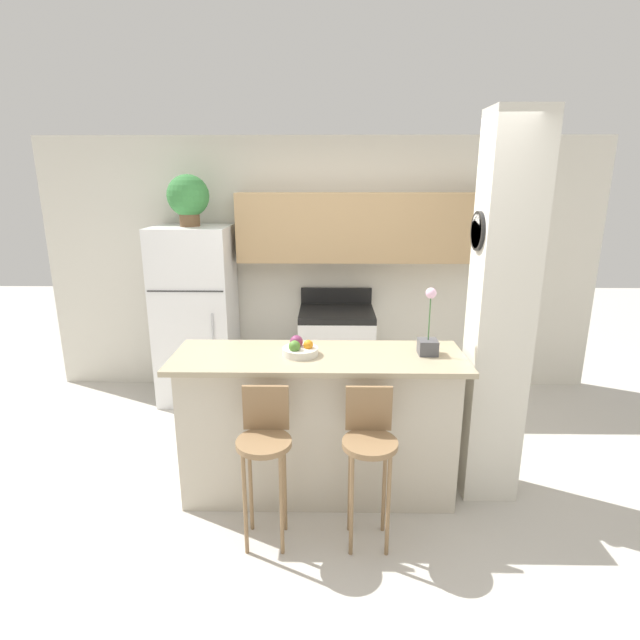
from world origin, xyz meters
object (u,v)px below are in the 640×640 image
refrigerator (196,315)px  trash_bin (255,388)px  bar_stool_right (369,445)px  orchid_vase (428,337)px  stove_range (336,354)px  potted_plant_on_fridge (188,197)px  bar_stool_left (265,445)px  fruit_bowl (300,349)px

refrigerator → trash_bin: 0.91m
refrigerator → bar_stool_right: (1.53, -2.08, -0.22)m
orchid_vase → trash_bin: (-1.37, 1.34, -0.95)m
stove_range → potted_plant_on_fridge: potted_plant_on_fridge is taller
stove_range → bar_stool_right: stove_range is taller
bar_stool_right → orchid_vase: bearing=51.5°
stove_range → bar_stool_left: size_ratio=1.11×
orchid_vase → fruit_bowl: 0.85m
stove_range → bar_stool_left: (-0.46, -2.09, 0.18)m
refrigerator → fruit_bowl: bearing=-55.2°
refrigerator → bar_stool_right: refrigerator is taller
refrigerator → stove_range: refrigerator is taller
potted_plant_on_fridge → fruit_bowl: (1.10, -1.59, -0.92)m
bar_stool_left → bar_stool_right: 0.61m
bar_stool_left → trash_bin: bar_stool_left is taller
bar_stool_left → trash_bin: (-0.34, 1.86, -0.45)m
bar_stool_left → fruit_bowl: fruit_bowl is taller
fruit_bowl → trash_bin: (-0.52, 1.37, -0.87)m
orchid_vase → fruit_bowl: orchid_vase is taller
bar_stool_right → trash_bin: 2.14m
orchid_vase → fruit_bowl: (-0.85, -0.03, -0.08)m
fruit_bowl → orchid_vase: bearing=1.9°
fruit_bowl → trash_bin: size_ratio=0.63×
potted_plant_on_fridge → trash_bin: bearing=-20.4°
refrigerator → fruit_bowl: (1.10, -1.59, 0.20)m
stove_range → potted_plant_on_fridge: bearing=-179.6°
trash_bin → bar_stool_right: bearing=-63.0°
bar_stool_right → fruit_bowl: bearing=131.1°
bar_stool_left → bar_stool_right: same height
orchid_vase → bar_stool_left: bearing=-153.1°
bar_stool_left → stove_range: bearing=77.7°
refrigerator → fruit_bowl: 1.94m
bar_stool_right → trash_bin: bar_stool_right is taller
refrigerator → bar_stool_left: size_ratio=1.78×
refrigerator → trash_bin: refrigerator is taller
bar_stool_right → potted_plant_on_fridge: size_ratio=2.06×
stove_range → refrigerator: bearing=-179.6°
fruit_bowl → trash_bin: 1.70m
refrigerator → potted_plant_on_fridge: (-0.00, 0.00, 1.12)m
stove_range → bar_stool_right: bearing=-85.7°
orchid_vase → trash_bin: bearing=135.6°
bar_stool_left → trash_bin: bearing=100.2°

